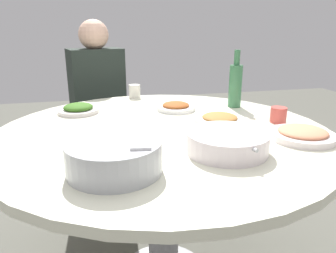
{
  "coord_description": "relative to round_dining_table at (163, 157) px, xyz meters",
  "views": [
    {
      "loc": [
        1.21,
        -0.27,
        1.15
      ],
      "look_at": [
        0.16,
        -0.02,
        0.81
      ],
      "focal_mm": 34.28,
      "sensor_mm": 36.0,
      "label": 1
    }
  ],
  "objects": [
    {
      "name": "round_dining_table",
      "position": [
        0.0,
        0.0,
        0.0
      ],
      "size": [
        1.35,
        1.35,
        0.75
      ],
      "color": "#99999E",
      "rests_on": "ground"
    },
    {
      "name": "diner_left",
      "position": [
        -0.96,
        -0.24,
        0.12
      ],
      "size": [
        0.41,
        0.39,
        0.76
      ],
      "color": "#2D333D",
      "rests_on": "stool_for_diner_left"
    },
    {
      "name": "dish_greens",
      "position": [
        -0.35,
        -0.34,
        0.14
      ],
      "size": [
        0.19,
        0.19,
        0.05
      ],
      "color": "silver",
      "rests_on": "round_dining_table"
    },
    {
      "name": "stool_for_diner_left",
      "position": [
        -0.96,
        -0.24,
        -0.41
      ],
      "size": [
        0.38,
        0.38,
        0.43
      ],
      "primitive_type": "cylinder",
      "color": "brown",
      "rests_on": "ground"
    },
    {
      "name": "green_bottle",
      "position": [
        -0.28,
        0.44,
        0.24
      ],
      "size": [
        0.07,
        0.07,
        0.29
      ],
      "color": "#3B774B",
      "rests_on": "round_dining_table"
    },
    {
      "name": "tea_cup_near",
      "position": [
        -0.62,
        -0.03,
        0.16
      ],
      "size": [
        0.07,
        0.07,
        0.07
      ],
      "primitive_type": "cylinder",
      "color": "silver",
      "rests_on": "round_dining_table"
    },
    {
      "name": "rice_bowl",
      "position": [
        0.35,
        -0.22,
        0.17
      ],
      "size": [
        0.27,
        0.27,
        0.1
      ],
      "color": "#B2B5BA",
      "rests_on": "round_dining_table"
    },
    {
      "name": "tea_cup_far",
      "position": [
        0.02,
        0.51,
        0.16
      ],
      "size": [
        0.07,
        0.07,
        0.07
      ],
      "primitive_type": "cylinder",
      "color": "#CB4C43",
      "rests_on": "round_dining_table"
    },
    {
      "name": "dish_shrimp",
      "position": [
        0.23,
        0.48,
        0.14
      ],
      "size": [
        0.24,
        0.24,
        0.05
      ],
      "color": "white",
      "rests_on": "round_dining_table"
    },
    {
      "name": "soup_bowl",
      "position": [
        0.29,
        0.15,
        0.16
      ],
      "size": [
        0.3,
        0.27,
        0.07
      ],
      "color": "white",
      "rests_on": "round_dining_table"
    },
    {
      "name": "dish_tofu_braise",
      "position": [
        -0.02,
        0.26,
        0.14
      ],
      "size": [
        0.22,
        0.22,
        0.04
      ],
      "color": "white",
      "rests_on": "round_dining_table"
    },
    {
      "name": "dish_stirfry",
      "position": [
        -0.29,
        0.13,
        0.14
      ],
      "size": [
        0.19,
        0.19,
        0.04
      ],
      "color": "white",
      "rests_on": "round_dining_table"
    }
  ]
}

